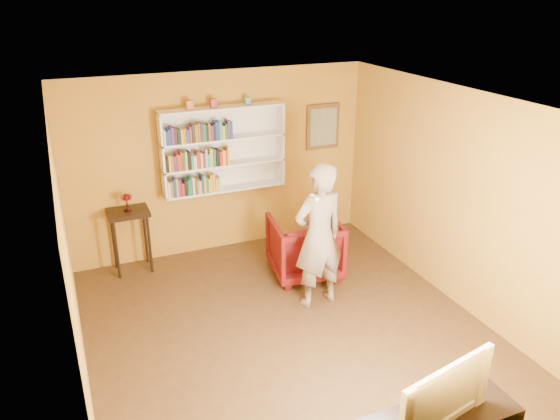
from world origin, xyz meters
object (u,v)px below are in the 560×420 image
Objects in this scene: armchair at (305,247)px; person at (319,236)px; console_table at (129,221)px; ruby_lustre at (126,199)px; bookshelf at (222,149)px; television at (436,389)px.

armchair is 0.92m from person.
console_table is 3.77× the size of ruby_lustre.
ruby_lustre is 0.26× the size of armchair.
bookshelf is at bearing 6.36° from console_table.
television is at bearing -69.16° from console_table.
console_table is at bearing -17.50° from armchair.
armchair is (2.20, -1.06, -0.67)m from ruby_lustre.
bookshelf is at bearing 81.44° from television.
television is (-0.32, -2.70, -0.10)m from person.
console_table is 2.72m from person.
television is at bearing 90.29° from armchair.
person is 2.72m from television.
bookshelf reaches higher than ruby_lustre.
armchair is (0.76, -1.22, -1.17)m from bookshelf.
bookshelf is 1.96× the size of console_table.
console_table is at bearing -48.40° from person.
console_table is at bearing -173.64° from bookshelf.
console_table is 0.98× the size of armchair.
armchair is 3.50m from television.
person is (0.60, -1.96, -0.65)m from bookshelf.
bookshelf is at bearing -49.66° from armchair.
television is at bearing -86.54° from bookshelf.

